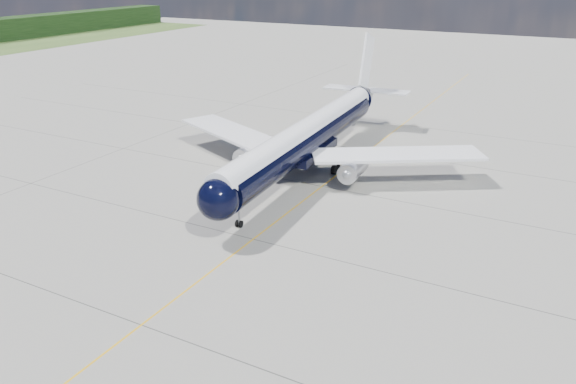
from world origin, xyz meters
The scene contains 3 objects.
ground centered at (0.00, 30.00, 0.00)m, with size 320.00×320.00×0.00m, color gray.
taxiway_centerline centered at (0.00, 25.00, 0.00)m, with size 0.16×160.00×0.01m, color #DDA00B.
main_airliner centered at (-3.70, 29.54, 4.43)m, with size 40.54×49.44×14.28m.
Camera 1 is at (24.53, -29.11, 23.37)m, focal length 35.00 mm.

